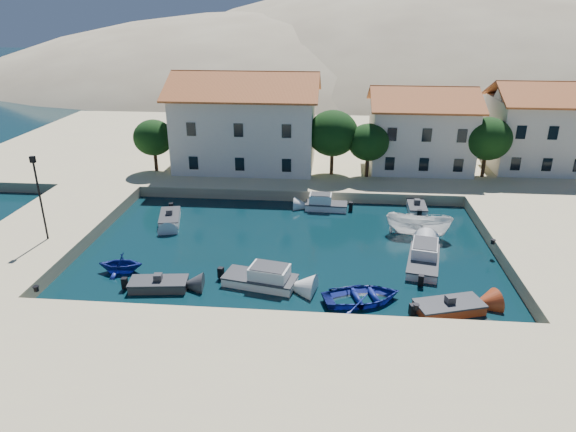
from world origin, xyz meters
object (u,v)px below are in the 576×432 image
at_px(boat_east, 418,236).
at_px(building_right, 538,125).
at_px(cabin_cruiser_south, 260,278).
at_px(building_left, 246,119).
at_px(cabin_cruiser_east, 424,260).
at_px(building_mid, 420,127).
at_px(rowboat_south, 362,301).
at_px(lamppost, 39,190).

bearing_deg(boat_east, building_right, -27.98).
relative_size(building_right, cabin_cruiser_south, 1.88).
bearing_deg(building_left, cabin_cruiser_east, -51.94).
bearing_deg(boat_east, building_mid, 4.55).
xyz_separation_m(cabin_cruiser_east, boat_east, (0.36, 5.11, -0.48)).
xyz_separation_m(building_mid, rowboat_south, (-6.86, -26.00, -5.22)).
bearing_deg(building_mid, cabin_cruiser_south, -118.58).
distance_m(building_left, rowboat_south, 28.00).
bearing_deg(boat_east, lamppost, 112.67).
relative_size(cabin_cruiser_east, boat_east, 1.06).
height_order(building_mid, cabin_cruiser_east, building_mid).
relative_size(building_mid, building_right, 1.11).
bearing_deg(building_mid, building_right, 4.76).
xyz_separation_m(building_left, cabin_cruiser_east, (15.59, -19.91, -5.46)).
distance_m(building_right, lamppost, 46.98).
xyz_separation_m(cabin_cruiser_south, cabin_cruiser_east, (10.95, 3.62, 0.00)).
bearing_deg(cabin_cruiser_east, rowboat_south, 150.53).
relative_size(building_left, cabin_cruiser_east, 2.73).
distance_m(building_mid, lamppost, 36.21).
relative_size(building_mid, cabin_cruiser_south, 2.09).
bearing_deg(lamppost, building_left, 60.10).
distance_m(lamppost, boat_east, 28.34).
bearing_deg(cabin_cruiser_south, cabin_cruiser_east, 30.40).
distance_m(building_mid, building_right, 12.04).
xyz_separation_m(rowboat_south, cabin_cruiser_east, (4.45, 5.09, 0.48)).
distance_m(cabin_cruiser_south, cabin_cruiser_east, 11.53).
height_order(building_right, rowboat_south, building_right).
bearing_deg(lamppost, building_right, 27.93).
distance_m(building_left, boat_east, 22.55).
bearing_deg(rowboat_south, cabin_cruiser_east, -57.40).
distance_m(rowboat_south, boat_east, 11.28).
bearing_deg(rowboat_south, building_left, 7.78).
bearing_deg(boat_east, cabin_cruiser_east, -172.15).
height_order(cabin_cruiser_south, cabin_cruiser_east, same).
bearing_deg(cabin_cruiser_east, building_right, -21.64).
distance_m(cabin_cruiser_south, boat_east, 14.30).
distance_m(building_right, boat_east, 22.57).
bearing_deg(boat_east, cabin_cruiser_south, 139.59).
bearing_deg(building_right, rowboat_south, -124.94).
bearing_deg(building_mid, rowboat_south, -104.79).
relative_size(building_left, lamppost, 2.36).
xyz_separation_m(building_left, building_mid, (18.00, 1.00, -0.71)).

